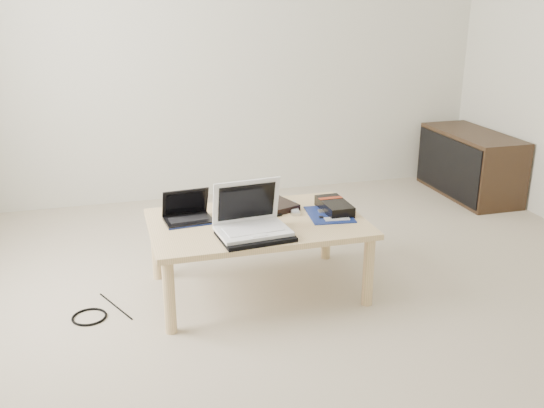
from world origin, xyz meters
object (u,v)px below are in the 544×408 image
object	(u,v)px
netbook	(187,214)
coffee_table	(257,230)
white_laptop	(251,220)
gpu_box	(334,206)
media_cabinet	(469,164)

from	to	relation	value
netbook	coffee_table	bearing A→B (deg)	-16.55
white_laptop	gpu_box	xyz separation A→B (m)	(0.51, 0.19, -0.04)
coffee_table	white_laptop	bearing A→B (deg)	-114.43
media_cabinet	gpu_box	xyz separation A→B (m)	(-1.57, -1.11, 0.18)
netbook	gpu_box	bearing A→B (deg)	-5.50
netbook	white_laptop	size ratio (longest dim) A/B	0.70
netbook	white_laptop	xyz separation A→B (m)	(0.27, -0.27, 0.03)
media_cabinet	gpu_box	bearing A→B (deg)	-144.73
gpu_box	coffee_table	bearing A→B (deg)	-176.41
white_laptop	coffee_table	bearing A→B (deg)	65.57
coffee_table	media_cabinet	world-z (taller)	media_cabinet
netbook	gpu_box	size ratio (longest dim) A/B	0.96
media_cabinet	netbook	xyz separation A→B (m)	(-2.35, -1.04, 0.19)
media_cabinet	white_laptop	distance (m)	2.47
media_cabinet	gpu_box	distance (m)	1.93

